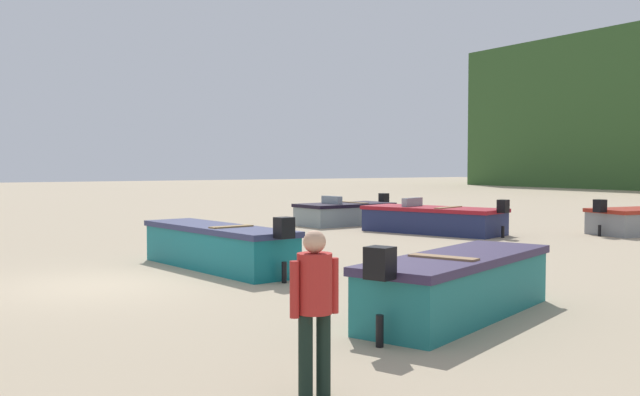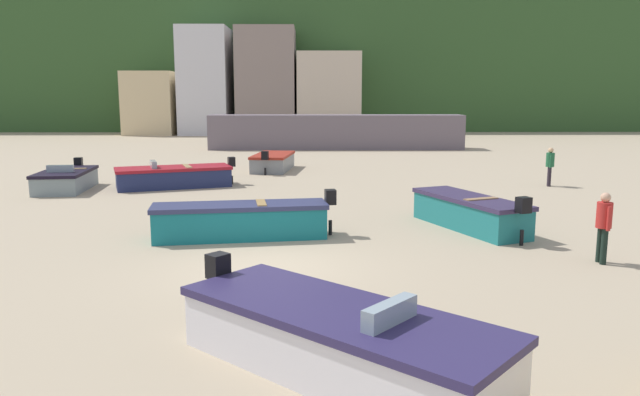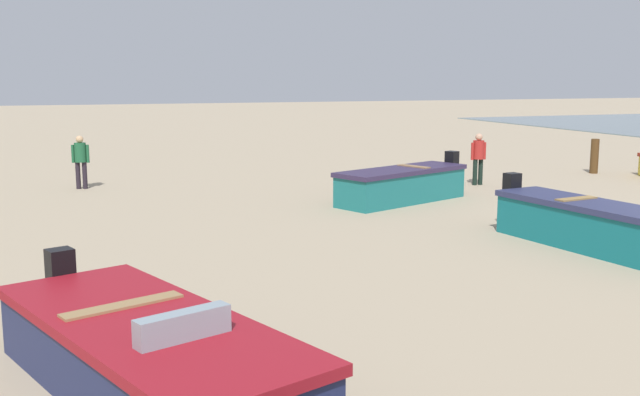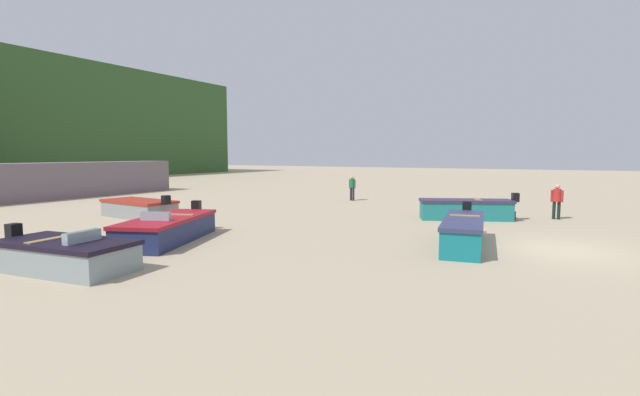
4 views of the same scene
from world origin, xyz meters
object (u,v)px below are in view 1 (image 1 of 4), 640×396
(boat_teal_3, at_px, (458,285))
(beach_walker_distant, at_px, (315,300))
(boat_teal_2, at_px, (218,247))
(boat_grey_4, at_px, (345,214))
(boat_navy_5, at_px, (433,220))

(boat_teal_3, bearing_deg, beach_walker_distant, -82.91)
(boat_teal_2, xyz_separation_m, beach_walker_distant, (8.44, -2.53, 0.48))
(boat_teal_3, xyz_separation_m, boat_grey_4, (-14.39, 7.29, -0.06))
(boat_teal_2, distance_m, boat_teal_3, 6.47)
(boat_grey_4, bearing_deg, beach_walker_distant, 140.40)
(boat_grey_4, xyz_separation_m, boat_navy_5, (4.16, 0.74, 0.02))
(boat_grey_4, height_order, boat_navy_5, boat_navy_5)
(beach_walker_distant, bearing_deg, boat_teal_2, -106.93)
(boat_teal_2, relative_size, beach_walker_distant, 3.04)
(boat_teal_3, xyz_separation_m, boat_navy_5, (-10.23, 8.03, -0.04))
(boat_navy_5, bearing_deg, boat_teal_2, -177.07)
(boat_grey_4, relative_size, beach_walker_distant, 2.44)
(boat_teal_3, distance_m, beach_walker_distant, 4.21)
(boat_teal_2, xyz_separation_m, boat_teal_3, (6.37, 1.11, -0.00))
(boat_grey_4, bearing_deg, boat_navy_5, -175.97)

